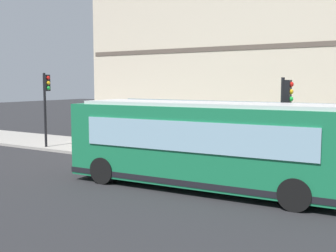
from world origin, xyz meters
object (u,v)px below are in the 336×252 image
(pedestrian_near_hydrant, at_px, (260,143))
(city_bus_nearside, at_px, (204,145))
(traffic_light_near_corner, at_px, (285,107))
(pedestrian_near_building_entrance, at_px, (322,149))
(traffic_light_down_block, at_px, (46,96))
(newspaper_vending_box, at_px, (296,155))

(pedestrian_near_hydrant, bearing_deg, city_bus_nearside, 174.06)
(traffic_light_near_corner, distance_m, pedestrian_near_building_entrance, 2.27)
(traffic_light_down_block, distance_m, newspaper_vending_box, 13.69)
(city_bus_nearside, height_order, pedestrian_near_hydrant, city_bus_nearside)
(traffic_light_down_block, relative_size, pedestrian_near_building_entrance, 2.43)
(traffic_light_near_corner, xyz_separation_m, pedestrian_near_hydrant, (1.39, 1.46, -1.69))
(traffic_light_down_block, bearing_deg, pedestrian_near_hydrant, -83.46)
(city_bus_nearside, height_order, traffic_light_down_block, traffic_light_down_block)
(traffic_light_down_block, relative_size, pedestrian_near_hydrant, 2.47)
(pedestrian_near_building_entrance, distance_m, newspaper_vending_box, 1.75)
(pedestrian_near_building_entrance, relative_size, newspaper_vending_box, 1.89)
(traffic_light_down_block, xyz_separation_m, pedestrian_near_building_entrance, (0.91, -14.60, -1.90))
(traffic_light_near_corner, height_order, pedestrian_near_building_entrance, traffic_light_near_corner)
(traffic_light_down_block, distance_m, pedestrian_near_building_entrance, 14.75)
(traffic_light_down_block, xyz_separation_m, newspaper_vending_box, (1.99, -13.33, -2.43))
(traffic_light_down_block, height_order, pedestrian_near_hydrant, traffic_light_down_block)
(pedestrian_near_hydrant, relative_size, newspaper_vending_box, 1.86)
(pedestrian_near_building_entrance, bearing_deg, newspaper_vending_box, 49.58)
(traffic_light_near_corner, relative_size, pedestrian_near_hydrant, 2.27)
(pedestrian_near_building_entrance, bearing_deg, city_bus_nearside, 142.33)
(pedestrian_near_hydrant, bearing_deg, newspaper_vending_box, -66.13)
(traffic_light_down_block, bearing_deg, traffic_light_near_corner, -90.11)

